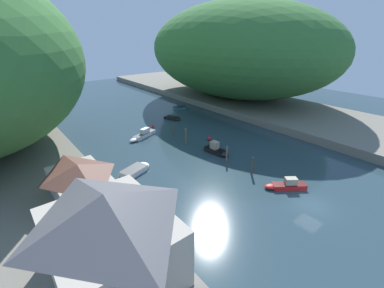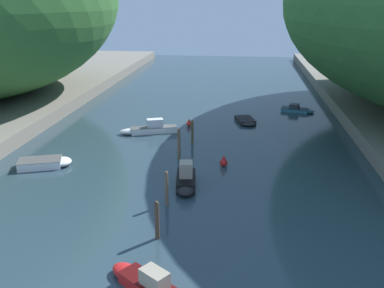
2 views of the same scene
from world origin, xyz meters
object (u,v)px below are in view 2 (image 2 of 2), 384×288
boat_mid_channel (47,163)px  boat_cabin_cruiser (246,121)px  boat_near_quay (148,129)px  boat_far_upstream (298,109)px  channel_buoy_near (224,162)px  boat_far_right_bank (186,181)px  boat_white_cruiser (147,283)px  channel_buoy_far (189,123)px

boat_mid_channel → boat_cabin_cruiser: bearing=113.3°
boat_near_quay → boat_mid_channel: 12.57m
boat_far_upstream → channel_buoy_near: bearing=-7.7°
boat_far_upstream → boat_cabin_cruiser: size_ratio=1.05×
boat_cabin_cruiser → boat_mid_channel: boat_mid_channel is taller
boat_far_upstream → boat_far_right_bank: bearing=-9.0°
boat_near_quay → boat_cabin_cruiser: bearing=-82.6°
boat_far_upstream → boat_cabin_cruiser: boat_far_upstream is taller
boat_cabin_cruiser → boat_white_cruiser: bearing=65.8°
boat_white_cruiser → channel_buoy_near: size_ratio=4.70×
boat_near_quay → boat_far_upstream: size_ratio=1.42×
boat_near_quay → channel_buoy_far: (4.07, 3.11, -0.12)m
boat_cabin_cruiser → boat_white_cruiser: 31.61m
boat_near_quay → boat_cabin_cruiser: boat_near_quay is taller
boat_near_quay → boat_far_right_bank: 14.70m
boat_cabin_cruiser → boat_white_cruiser: size_ratio=0.87×
boat_cabin_cruiser → channel_buoy_far: (-6.53, -2.15, 0.14)m
boat_near_quay → boat_white_cruiser: size_ratio=1.29×
boat_near_quay → boat_far_upstream: bearing=-75.9°
boat_far_right_bank → channel_buoy_near: 5.46m
channel_buoy_far → boat_cabin_cruiser: bearing=18.2°
boat_far_upstream → channel_buoy_far: 15.50m
boat_white_cruiser → channel_buoy_far: boat_white_cruiser is taller
boat_far_right_bank → boat_mid_channel: bearing=-19.2°
boat_white_cruiser → boat_far_upstream: bearing=19.0°
boat_near_quay → channel_buoy_far: bearing=-71.6°
boat_white_cruiser → boat_cabin_cruiser: bearing=27.3°
boat_mid_channel → channel_buoy_near: size_ratio=4.71×
boat_cabin_cruiser → channel_buoy_far: channel_buoy_far is taller
boat_white_cruiser → boat_mid_channel: (-12.37, 15.35, -0.09)m
boat_far_upstream → boat_mid_channel: bearing=-32.0°
boat_far_upstream → boat_cabin_cruiser: 8.97m
boat_cabin_cruiser → boat_mid_channel: bearing=27.3°
channel_buoy_near → boat_far_upstream: bearing=66.7°
boat_cabin_cruiser → channel_buoy_far: size_ratio=4.67×
boat_far_right_bank → boat_far_upstream: size_ratio=1.01×
boat_far_upstream → boat_mid_channel: 32.48m
boat_far_upstream → boat_mid_channel: boat_far_upstream is taller
boat_far_upstream → boat_white_cruiser: boat_white_cruiser is taller
boat_white_cruiser → boat_mid_channel: bearing=75.2°
boat_far_upstream → channel_buoy_near: (-8.61, -19.97, 0.10)m
boat_cabin_cruiser → channel_buoy_near: 14.09m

